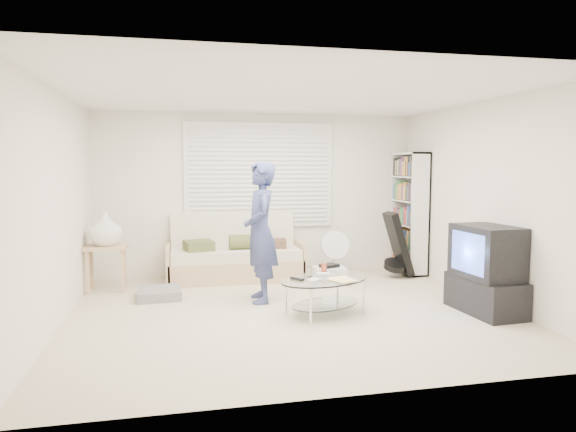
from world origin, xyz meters
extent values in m
plane|color=#B4A68C|center=(0.00, 0.00, 0.00)|extent=(5.00, 5.00, 0.00)
cube|color=silver|center=(0.00, 2.25, 1.25)|extent=(5.00, 0.02, 2.50)
cube|color=silver|center=(0.00, -2.25, 1.25)|extent=(5.00, 0.02, 2.50)
cube|color=silver|center=(-2.50, 0.00, 1.25)|extent=(0.02, 4.50, 2.50)
cube|color=silver|center=(2.50, 0.00, 1.25)|extent=(0.02, 4.50, 2.50)
cube|color=white|center=(0.00, 0.00, 2.50)|extent=(5.00, 4.50, 0.02)
cube|color=white|center=(0.00, 2.22, 1.55)|extent=(2.32, 0.06, 1.62)
cube|color=black|center=(0.00, 2.21, 1.55)|extent=(2.20, 0.01, 1.50)
cube|color=silver|center=(0.00, 2.18, 1.55)|extent=(2.16, 0.04, 1.50)
cube|color=silver|center=(0.00, 2.20, 1.55)|extent=(2.32, 0.08, 1.62)
cube|color=tan|center=(-0.43, 1.83, 0.16)|extent=(1.96, 0.78, 0.31)
cube|color=beige|center=(-0.43, 1.81, 0.39)|extent=(1.88, 0.73, 0.16)
cube|color=beige|center=(-0.43, 2.14, 0.69)|extent=(1.88, 0.22, 0.60)
cube|color=tan|center=(-1.41, 1.83, 0.27)|extent=(0.06, 0.78, 0.55)
cube|color=tan|center=(0.55, 1.83, 0.27)|extent=(0.06, 0.78, 0.55)
cube|color=#4C572D|center=(-0.97, 1.78, 0.54)|extent=(0.46, 0.46, 0.14)
cylinder|color=#4C572D|center=(-0.29, 1.75, 0.58)|extent=(0.49, 0.22, 0.22)
cube|color=#4D3826|center=(0.16, 1.81, 0.53)|extent=(0.41, 0.41, 0.12)
cube|color=slate|center=(-1.52, 0.96, 0.06)|extent=(0.57, 0.57, 0.12)
cube|color=tan|center=(-2.22, 1.51, 0.60)|extent=(0.55, 0.44, 0.04)
cube|color=tan|center=(-2.44, 1.35, 0.30)|extent=(0.04, 0.04, 0.59)
cube|color=tan|center=(-2.00, 1.35, 0.30)|extent=(0.04, 0.04, 0.59)
cube|color=tan|center=(-2.44, 1.68, 0.30)|extent=(0.04, 0.04, 0.59)
cube|color=tan|center=(-2.00, 1.68, 0.30)|extent=(0.04, 0.04, 0.59)
imported|color=white|center=(-2.22, 1.51, 0.85)|extent=(0.44, 0.44, 0.46)
cube|color=white|center=(2.33, 1.79, 0.95)|extent=(0.30, 0.80, 1.90)
cube|color=black|center=(2.00, 1.46, 0.52)|extent=(0.40, 0.36, 0.98)
cylinder|color=black|center=(1.97, 1.46, 0.19)|extent=(0.36, 0.37, 0.20)
cylinder|color=white|center=(1.06, 1.68, 0.02)|extent=(0.29, 0.29, 0.03)
cylinder|color=white|center=(1.06, 1.68, 0.20)|extent=(0.04, 0.04, 0.37)
cylinder|color=white|center=(1.06, 1.68, 0.50)|extent=(0.43, 0.16, 0.43)
cylinder|color=white|center=(1.06, 1.68, 0.50)|extent=(0.12, 0.07, 0.11)
cube|color=white|center=(0.83, 1.17, 0.13)|extent=(0.44, 0.31, 0.26)
cube|color=black|center=(0.83, 1.17, 0.29)|extent=(0.30, 0.26, 0.04)
cube|color=black|center=(2.20, -0.51, 0.21)|extent=(0.56, 0.96, 0.41)
cube|color=black|center=(2.20, -0.51, 0.71)|extent=(0.57, 0.81, 0.60)
cube|color=#6383F6|center=(1.95, -0.53, 0.71)|extent=(0.06, 0.60, 0.46)
ellipsoid|color=silver|center=(0.37, -0.20, 0.41)|extent=(1.33, 1.12, 0.02)
ellipsoid|color=silver|center=(0.37, -0.20, 0.12)|extent=(1.02, 0.86, 0.01)
cylinder|color=silver|center=(0.10, -0.56, 0.20)|extent=(0.03, 0.03, 0.39)
cylinder|color=silver|center=(0.82, -0.24, 0.20)|extent=(0.03, 0.03, 0.39)
cylinder|color=silver|center=(-0.08, -0.15, 0.20)|extent=(0.03, 0.03, 0.39)
cylinder|color=silver|center=(0.63, 0.17, 0.20)|extent=(0.03, 0.03, 0.39)
cube|color=white|center=(0.19, -0.36, 0.44)|extent=(0.19, 0.18, 0.04)
cube|color=white|center=(0.37, -0.08, 0.44)|extent=(0.16, 0.12, 0.04)
cylinder|color=silver|center=(0.22, -0.06, 0.48)|extent=(0.07, 0.07, 0.11)
cylinder|color=#DA5939|center=(0.42, 0.06, 0.48)|extent=(0.07, 0.07, 0.12)
cube|color=black|center=(0.03, -0.21, 0.43)|extent=(0.14, 0.18, 0.02)
cube|color=white|center=(0.54, -0.32, 0.43)|extent=(0.29, 0.35, 0.01)
cube|color=#E5CB71|center=(0.50, -0.36, 0.43)|extent=(0.32, 0.34, 0.01)
imported|color=#364372|center=(-0.26, 0.54, 0.88)|extent=(0.42, 0.64, 1.75)
camera|label=1|loc=(-1.26, -5.71, 1.70)|focal=32.00mm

